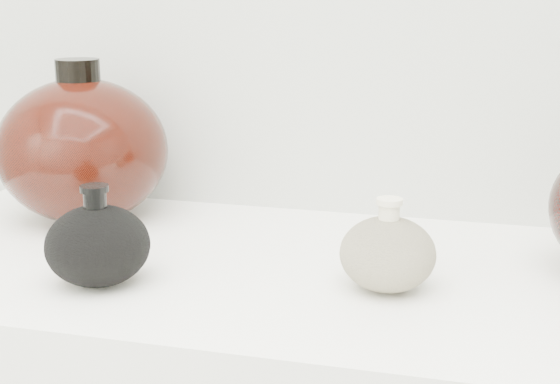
# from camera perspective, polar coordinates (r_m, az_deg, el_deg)

# --- Properties ---
(black_gourd_vase) EXTENTS (0.14, 0.14, 0.12)m
(black_gourd_vase) POSITION_cam_1_polar(r_m,az_deg,el_deg) (0.93, -13.19, -3.77)
(black_gourd_vase) COLOR black
(black_gourd_vase) RESTS_ON display_counter
(cream_gourd_vase) EXTENTS (0.13, 0.13, 0.11)m
(cream_gourd_vase) POSITION_cam_1_polar(r_m,az_deg,el_deg) (0.90, 7.88, -4.45)
(cream_gourd_vase) COLOR #C6B39C
(cream_gourd_vase) RESTS_ON display_counter
(left_round_pot) EXTENTS (0.31, 0.31, 0.24)m
(left_round_pot) POSITION_cam_1_polar(r_m,az_deg,el_deg) (1.18, -14.22, 3.02)
(left_round_pot) COLOR black
(left_round_pot) RESTS_ON display_counter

